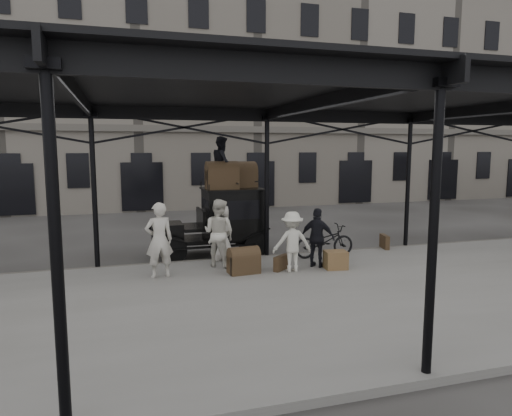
{
  "coord_description": "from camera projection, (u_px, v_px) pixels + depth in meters",
  "views": [
    {
      "loc": [
        -4.26,
        -11.25,
        3.48
      ],
      "look_at": [
        -0.47,
        1.6,
        1.7
      ],
      "focal_mm": 32.0,
      "sensor_mm": 36.0,
      "label": 1
    }
  ],
  "objects": [
    {
      "name": "porter_midleft",
      "position": [
        219.0,
        233.0,
        12.79
      ],
      "size": [
        1.17,
        1.16,
        1.91
      ],
      "primitive_type": "imported",
      "rotation": [
        0.0,
        0.0,
        2.41
      ],
      "color": "beige",
      "rests_on": "platform"
    },
    {
      "name": "platform",
      "position": [
        320.0,
        297.0,
        10.44
      ],
      "size": [
        28.0,
        8.0,
        0.15
      ],
      "primitive_type": "cube",
      "color": "slate",
      "rests_on": "ground"
    },
    {
      "name": "steamer_trunk_roof_far",
      "position": [
        241.0,
        177.0,
        15.0
      ],
      "size": [
        1.06,
        0.77,
        0.7
      ],
      "primitive_type": null,
      "rotation": [
        0.0,
        0.0,
        0.21
      ],
      "color": "#453220",
      "rests_on": "taxi"
    },
    {
      "name": "porter_right",
      "position": [
        292.0,
        242.0,
        12.25
      ],
      "size": [
        1.09,
        0.68,
        1.63
      ],
      "primitive_type": "imported",
      "rotation": [
        0.0,
        0.0,
        3.07
      ],
      "color": "beige",
      "rests_on": "platform"
    },
    {
      "name": "suitcase_flat",
      "position": [
        281.0,
        263.0,
        12.47
      ],
      "size": [
        0.56,
        0.49,
        0.4
      ],
      "primitive_type": "cube",
      "rotation": [
        0.0,
        0.0,
        0.68
      ],
      "color": "#453220",
      "rests_on": "platform"
    },
    {
      "name": "porter_left",
      "position": [
        159.0,
        240.0,
        11.68
      ],
      "size": [
        0.76,
        0.55,
        1.95
      ],
      "primitive_type": "imported",
      "rotation": [
        0.0,
        0.0,
        3.26
      ],
      "color": "beige",
      "rests_on": "platform"
    },
    {
      "name": "porter_roof",
      "position": [
        222.0,
        163.0,
        14.46
      ],
      "size": [
        0.78,
        0.92,
        1.65
      ],
      "primitive_type": "imported",
      "rotation": [
        0.0,
        0.0,
        1.36
      ],
      "color": "black",
      "rests_on": "taxi"
    },
    {
      "name": "steamer_trunk_platform",
      "position": [
        244.0,
        262.0,
        12.15
      ],
      "size": [
        0.86,
        0.57,
        0.6
      ],
      "primitive_type": null,
      "rotation": [
        0.0,
        0.0,
        0.1
      ],
      "color": "#453220",
      "rests_on": "platform"
    },
    {
      "name": "suitcase_upright",
      "position": [
        385.0,
        242.0,
        15.15
      ],
      "size": [
        0.28,
        0.62,
        0.45
      ],
      "primitive_type": "cube",
      "rotation": [
        0.0,
        0.0,
        -0.22
      ],
      "color": "#453220",
      "rests_on": "platform"
    },
    {
      "name": "wicker_hamper",
      "position": [
        336.0,
        260.0,
        12.58
      ],
      "size": [
        0.65,
        0.52,
        0.5
      ],
      "primitive_type": "cube",
      "rotation": [
        0.0,
        0.0,
        -0.12
      ],
      "color": "#926943",
      "rests_on": "platform"
    },
    {
      "name": "ground",
      "position": [
        289.0,
        277.0,
        12.35
      ],
      "size": [
        120.0,
        120.0,
        0.0
      ],
      "primitive_type": "plane",
      "color": "#383533",
      "rests_on": "ground"
    },
    {
      "name": "porter_official",
      "position": [
        317.0,
        238.0,
        12.71
      ],
      "size": [
        1.0,
        0.95,
        1.66
      ],
      "primitive_type": "imported",
      "rotation": [
        0.0,
        0.0,
        2.42
      ],
      "color": "black",
      "rests_on": "platform"
    },
    {
      "name": "canopy",
      "position": [
        319.0,
        97.0,
        10.11
      ],
      "size": [
        22.5,
        9.0,
        4.74
      ],
      "color": "black",
      "rests_on": "ground"
    },
    {
      "name": "steamer_trunk_roof_near",
      "position": [
        222.0,
        177.0,
        14.36
      ],
      "size": [
        1.0,
        0.62,
        0.73
      ],
      "primitive_type": null,
      "rotation": [
        0.0,
        0.0,
        0.01
      ],
      "color": "#453220",
      "rests_on": "taxi"
    },
    {
      "name": "bicycle",
      "position": [
        324.0,
        241.0,
        13.9
      ],
      "size": [
        1.92,
        0.7,
        1.0
      ],
      "primitive_type": "imported",
      "rotation": [
        0.0,
        0.0,
        1.59
      ],
      "color": "black",
      "rests_on": "platform"
    },
    {
      "name": "building_frontage",
      "position": [
        189.0,
        91.0,
        28.54
      ],
      "size": [
        64.0,
        8.0,
        14.0
      ],
      "primitive_type": "cube",
      "color": "slate",
      "rests_on": "ground"
    },
    {
      "name": "taxi",
      "position": [
        223.0,
        218.0,
        14.79
      ],
      "size": [
        3.65,
        1.55,
        2.18
      ],
      "color": "black",
      "rests_on": "ground"
    },
    {
      "name": "porter_centre",
      "position": [
        222.0,
        232.0,
        13.52
      ],
      "size": [
        0.95,
        0.8,
        1.66
      ],
      "primitive_type": "imported",
      "rotation": [
        0.0,
        0.0,
        3.53
      ],
      "color": "beige",
      "rests_on": "platform"
    }
  ]
}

